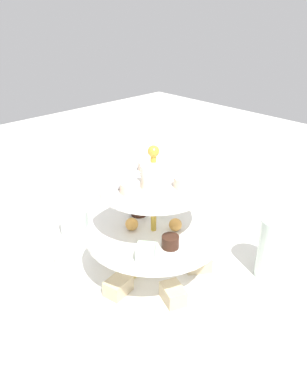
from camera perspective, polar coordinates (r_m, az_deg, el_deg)
The scene contains 7 objects.
ground_plane at distance 0.78m, azimuth 0.00°, elevation -12.20°, with size 2.40×2.40×0.00m, color silver.
tiered_serving_stand at distance 0.74m, azimuth -0.04°, elevation -7.43°, with size 0.31×0.31×0.27m.
water_glass_tall_right at distance 0.78m, azimuth 17.52°, elevation -7.94°, with size 0.07×0.07×0.13m, color silver.
water_glass_short_left at distance 0.90m, azimuth -11.51°, elevation -4.42°, with size 0.06×0.06×0.07m, color silver.
teacup_with_saucer at distance 0.97m, azimuth -4.85°, elevation -2.39°, with size 0.09×0.09×0.05m.
butter_knife_right at distance 1.00m, azimuth 7.24°, elevation -2.89°, with size 0.17×0.01×0.00m, color silver.
water_glass_mid_back at distance 0.73m, azimuth -16.21°, elevation -12.11°, with size 0.06×0.06×0.09m, color silver.
Camera 1 is at (0.42, 0.44, 0.49)m, focal length 36.24 mm.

